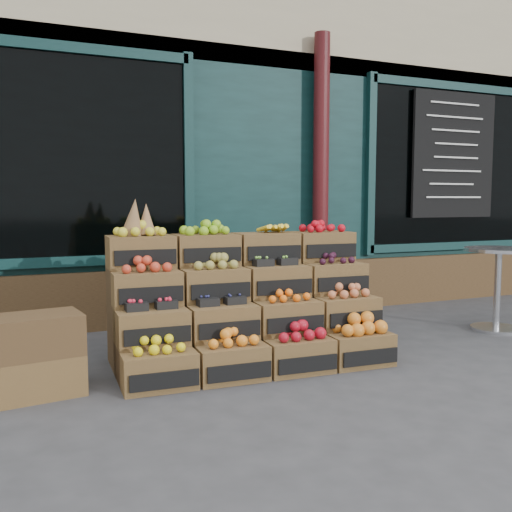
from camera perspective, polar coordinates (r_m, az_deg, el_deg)
name	(u,v)px	position (r m, az deg, el deg)	size (l,w,h in m)	color
ground	(316,373)	(4.49, 6.03, -11.58)	(60.00, 60.00, 0.00)	#3A3A3C
shop_facade	(155,130)	(9.15, -10.11, 12.28)	(12.00, 6.24, 4.80)	#0C2B2A
crate_display	(245,311)	(4.72, -1.16, -5.51)	(2.19, 1.14, 1.34)	brown
spare_crates	(39,355)	(4.19, -20.91, -9.23)	(0.60, 0.46, 0.56)	brown
bistro_table	(498,279)	(6.27, 23.02, -2.15)	(0.67, 0.67, 0.84)	silver
shopkeeper	(69,232)	(6.56, -18.24, 2.30)	(0.71, 0.47, 1.95)	#164E24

